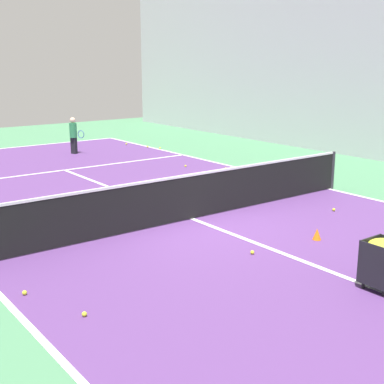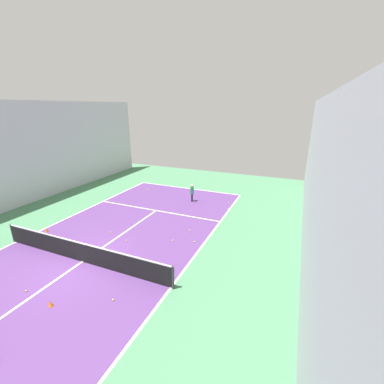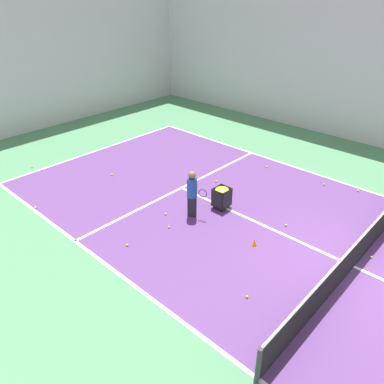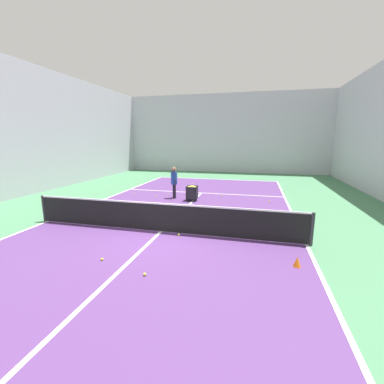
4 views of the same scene
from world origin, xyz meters
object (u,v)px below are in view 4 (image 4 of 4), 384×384
tennis_net (160,217)px  training_cone_0 (297,262)px  coach_at_net (174,180)px  ball_cart (192,190)px  training_cone_1 (159,208)px

tennis_net → training_cone_0: (4.04, -1.44, -0.38)m
coach_at_net → training_cone_0: size_ratio=6.43×
tennis_net → ball_cart: tennis_net is taller
coach_at_net → ball_cart: (1.05, -0.38, -0.40)m
training_cone_1 → tennis_net: bearing=-67.0°
training_cone_0 → tennis_net: bearing=160.4°
tennis_net → training_cone_1: tennis_net is taller
tennis_net → coach_at_net: coach_at_net is taller
training_cone_1 → ball_cart: bearing=64.1°
tennis_net → training_cone_1: bearing=113.0°
tennis_net → coach_at_net: (-1.12, 4.91, 0.42)m
coach_at_net → training_cone_0: 8.23m
training_cone_1 → coach_at_net: bearing=91.5°
training_cone_0 → training_cone_1: bearing=142.3°
coach_at_net → ball_cart: bearing=49.1°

